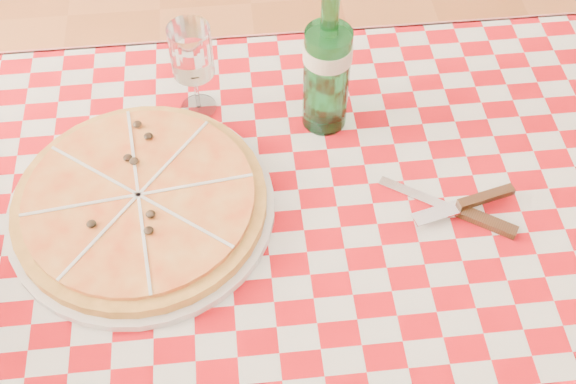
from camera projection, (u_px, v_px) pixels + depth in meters
The scene contains 6 objects.
dining_table at pixel (306, 288), 1.06m from camera, with size 1.20×0.80×0.75m.
tablecloth at pixel (307, 254), 0.99m from camera, with size 1.30×0.90×0.01m, color #9C0910.
pizza_plate at pixel (140, 201), 1.01m from camera, with size 0.38×0.38×0.05m, color #C68542, non-canonical shape.
water_bottle at pixel (327, 59), 1.03m from camera, with size 0.07×0.07×0.26m, color #18632A, non-canonical shape.
wine_glass at pixel (194, 71), 1.08m from camera, with size 0.06×0.06×0.16m, color white, non-canonical shape.
cutlery at pixel (458, 207), 1.02m from camera, with size 0.22×0.18×0.02m, color silver, non-canonical shape.
Camera 1 is at (-0.08, -0.52, 1.59)m, focal length 45.00 mm.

